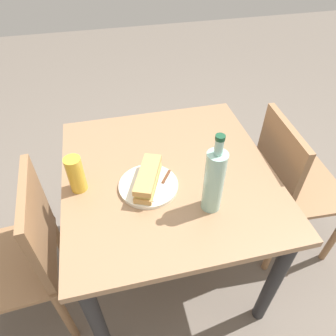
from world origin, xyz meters
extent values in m
plane|color=#6B6056|center=(0.00, 0.00, 0.00)|extent=(8.00, 8.00, 0.00)
cube|color=#997251|center=(0.00, 0.00, 0.71)|extent=(0.92, 0.88, 0.03)
cylinder|color=#262628|center=(-0.40, -0.38, 0.35)|extent=(0.06, 0.06, 0.69)
cylinder|color=#262628|center=(0.40, -0.38, 0.35)|extent=(0.06, 0.06, 0.69)
cylinder|color=#262628|center=(-0.40, 0.38, 0.35)|extent=(0.06, 0.06, 0.69)
cylinder|color=#262628|center=(0.40, 0.38, 0.35)|extent=(0.06, 0.06, 0.69)
cube|color=#936B47|center=(0.00, 0.72, 0.46)|extent=(0.42, 0.42, 0.02)
cube|color=#936B47|center=(-0.01, 0.54, 0.67)|extent=(0.38, 0.05, 0.40)
cylinder|color=#936B47|center=(0.19, 0.89, 0.22)|extent=(0.04, 0.04, 0.45)
cylinder|color=#936B47|center=(-0.17, 0.91, 0.22)|extent=(0.04, 0.04, 0.45)
cylinder|color=#936B47|center=(0.17, 0.53, 0.22)|extent=(0.04, 0.04, 0.45)
cylinder|color=#936B47|center=(-0.19, 0.55, 0.22)|extent=(0.04, 0.04, 0.45)
cube|color=#936B47|center=(0.13, -0.72, 0.46)|extent=(0.42, 0.42, 0.02)
cube|color=#936B47|center=(0.12, -0.54, 0.67)|extent=(0.38, 0.05, 0.40)
cylinder|color=#936B47|center=(-0.06, -0.55, 0.22)|extent=(0.04, 0.04, 0.45)
cylinder|color=#936B47|center=(0.30, -0.53, 0.22)|extent=(0.04, 0.04, 0.45)
cylinder|color=silver|center=(0.07, -0.10, 0.73)|extent=(0.24, 0.24, 0.01)
cube|color=tan|center=(0.07, -0.10, 0.75)|extent=(0.23, 0.15, 0.02)
cube|color=#DBC66B|center=(0.07, -0.10, 0.77)|extent=(0.21, 0.13, 0.02)
cube|color=tan|center=(0.07, -0.10, 0.80)|extent=(0.23, 0.15, 0.02)
cube|color=silver|center=(0.12, -0.07, 0.74)|extent=(0.09, 0.07, 0.00)
cube|color=#59331E|center=(0.05, -0.02, 0.74)|extent=(0.07, 0.05, 0.01)
cylinder|color=#99C6B7|center=(0.22, 0.11, 0.85)|extent=(0.07, 0.07, 0.26)
cylinder|color=#99C6B7|center=(0.22, 0.11, 1.01)|extent=(0.03, 0.03, 0.06)
cylinder|color=#19472D|center=(0.22, 0.11, 1.05)|extent=(0.03, 0.03, 0.02)
cylinder|color=gold|center=(0.01, -0.37, 0.80)|extent=(0.07, 0.07, 0.16)
camera|label=1|loc=(0.92, -0.21, 1.63)|focal=32.70mm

